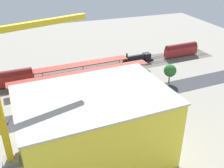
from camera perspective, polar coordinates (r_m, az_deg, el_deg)
name	(u,v)px	position (r m, az deg, el deg)	size (l,w,h in m)	color
ground_plane	(92,98)	(89.41, -4.28, -3.02)	(204.52, 204.52, 0.00)	#9E998C
rail_bed	(78,74)	(107.18, -7.33, 2.28)	(127.82, 13.10, 0.01)	#665E54
street_asphalt	(96,105)	(85.58, -3.42, -4.51)	(127.82, 9.00, 0.01)	#38383D
track_rails	(78,73)	(107.10, -7.34, 2.37)	(127.62, 13.88, 0.12)	#9E9EA8
platform_canopy_near	(82,73)	(98.36, -6.56, 2.45)	(53.99, 7.63, 4.13)	#A82D23
platform_canopy_far	(63,67)	(104.52, -10.62, 3.60)	(54.41, 7.55, 3.96)	#A82D23
locomotive	(138,58)	(117.07, 5.77, 5.57)	(14.53, 3.45, 5.03)	black
passenger_coach	(181,50)	(127.01, 14.79, 7.25)	(16.67, 4.04, 6.13)	black
freight_coach_far	(7,79)	(101.85, -21.96, 1.06)	(19.14, 4.12, 6.35)	black
parked_car_0	(154,97)	(89.05, 9.03, -2.85)	(4.69, 2.04, 1.81)	black
parked_car_1	(135,100)	(86.57, 5.10, -3.59)	(4.61, 2.02, 1.68)	black
parked_car_2	(116,105)	(83.90, 0.91, -4.57)	(4.69, 1.92, 1.71)	black
parked_car_3	(98,109)	(82.04, -3.15, -5.43)	(4.60, 2.23, 1.74)	black
parked_car_4	(75,113)	(80.97, -8.16, -6.20)	(4.72, 2.13, 1.71)	black
construction_building	(95,127)	(61.66, -3.69, -9.35)	(33.18, 22.22, 16.81)	yellow
construction_roof_slab	(94,95)	(56.92, -3.95, -2.41)	(33.78, 22.82, 0.40)	#B7B2A8
tower_crane	(7,87)	(58.65, -21.92, -0.62)	(27.04, 9.98, 32.60)	gray
box_truck_0	(115,108)	(80.59, 0.74, -5.27)	(8.57, 3.30, 3.43)	black
box_truck_1	(117,105)	(82.32, 1.15, -4.49)	(10.12, 2.42, 3.41)	black
box_truck_2	(65,117)	(78.00, -10.14, -7.08)	(8.80, 3.03, 3.27)	black
street_tree_0	(145,75)	(93.71, 7.21, 2.05)	(4.39, 4.39, 7.58)	brown
street_tree_1	(59,86)	(85.60, -11.45, -0.36)	(6.13, 6.13, 9.16)	brown
street_tree_2	(170,71)	(99.14, 12.52, 2.85)	(4.66, 4.66, 7.36)	brown
street_tree_4	(126,77)	(91.36, 3.04, 1.44)	(5.81, 5.81, 8.13)	brown
street_tree_5	(114,81)	(89.73, 0.38, 0.64)	(4.84, 4.84, 7.20)	brown
traffic_light	(11,101)	(84.84, -21.07, -3.42)	(0.50, 0.36, 6.52)	#333333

